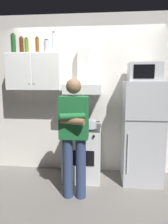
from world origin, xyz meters
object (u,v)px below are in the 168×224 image
Objects in this scene: microwave at (144,72)px; person_standing at (74,134)px; cooking_pot at (90,124)px; bottle_beer_brown at (37,46)px; upper_cabinet at (35,72)px; bottle_rum_dark at (22,46)px; stove_oven at (82,152)px; bottle_wine_green at (13,44)px; bottle_vodka_clear at (54,43)px; range_hood at (83,81)px; bottle_olive_oil at (27,46)px; bottle_canister_steel at (47,47)px; refrigerator at (142,132)px.

person_standing is at bearing -148.00° from microwave.
bottle_beer_brown is at bearing 163.25° from cooking_pot.
upper_cabinet is 3.34× the size of bottle_rum_dark.
bottle_rum_dark reaches higher than stove_oven.
bottle_vodka_clear is at bearing 0.86° from bottle_wine_green.
range_hood is 0.95m from bottle_beer_brown.
bottle_olive_oil is at bearing 6.54° from bottle_wine_green.
bottle_wine_green is (-1.27, 0.22, 1.26)m from cooking_pot.
upper_cabinet is 3.41× the size of bottle_beer_brown.
bottle_olive_oil is at bearing 172.33° from stove_oven.
bottle_canister_steel is (0.55, -0.00, -0.05)m from bottle_wine_green.
bottle_canister_steel reaches higher than upper_cabinet.
refrigerator is at bearing -4.43° from bottle_vodka_clear.
bottle_wine_green is (-0.67, -0.01, -0.01)m from bottle_vodka_clear.
bottle_beer_brown is at bearing 164.40° from bottle_canister_steel.
refrigerator is at bearing -4.00° from bottle_rum_dark.
range_hood is at bearing -0.67° from bottle_rum_dark.
person_standing is 6.57× the size of bottle_olive_oil.
refrigerator is 6.41× the size of bottle_olive_oil.
bottle_beer_brown reaches higher than microwave.
upper_cabinet is at bearing -179.91° from range_hood.
bottle_rum_dark is 0.13m from bottle_wine_green.
upper_cabinet is 2.00m from refrigerator.
range_hood reaches higher than microwave.
stove_oven is 1.97m from bottle_olive_oil.
stove_oven is at bearing -179.96° from refrigerator.
bottle_beer_brown reaches higher than person_standing.
range_hood is 0.47× the size of refrigerator.
refrigerator is 1.17m from person_standing.
bottle_wine_green is (-1.09, 0.71, 1.30)m from person_standing.
bottle_canister_steel reaches higher than range_hood.
person_standing is at bearing -39.75° from bottle_olive_oil.
bottle_canister_steel is at bearing -15.60° from bottle_beer_brown.
stove_oven is at bearing -13.27° from bottle_vodka_clear.
person_standing is 0.52m from cooking_pot.
stove_oven is 1.82m from bottle_canister_steel.
bottle_vodka_clear reaches higher than bottle_rum_dark.
bottle_rum_dark is at bearing 172.26° from stove_oven.
range_hood is at bearing 2.58° from bottle_canister_steel.
range_hood is at bearing 172.45° from refrigerator.
bottle_beer_brown is at bearing 178.42° from range_hood.
bottle_vodka_clear is at bearing 5.24° from bottle_canister_steel.
stove_oven is at bearing -90.00° from range_hood.
stove_oven is at bearing -7.74° from bottle_rum_dark.
bottle_rum_dark is at bearing 167.37° from cooking_pot.
microwave is 1.50m from bottle_vodka_clear.
refrigerator reaches higher than cooking_pot.
bottle_vodka_clear is (0.33, -0.01, 0.46)m from upper_cabinet.
microwave is 2.26× the size of bottle_canister_steel.
range_hood is 0.81m from bottle_canister_steel.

